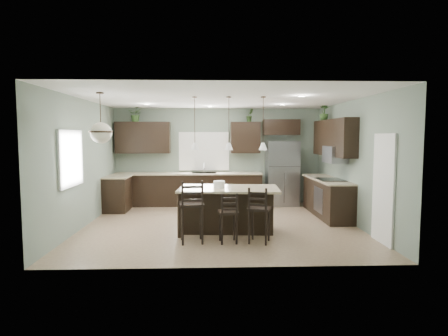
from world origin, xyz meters
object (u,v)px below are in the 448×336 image
bar_stool_center (228,218)px  bar_stool_right (259,215)px  serving_dish (219,184)px  kitchen_island (229,210)px  bar_stool_left (192,211)px  plant_back_left (136,114)px  refrigerator (282,173)px

bar_stool_center → bar_stool_right: bearing=-7.4°
serving_dish → kitchen_island: bearing=-4.3°
serving_dish → bar_stool_center: (0.15, -0.85, -0.52)m
serving_dish → bar_stool_left: 1.04m
plant_back_left → kitchen_island: bearing=-51.6°
kitchen_island → bar_stool_center: size_ratio=2.15×
refrigerator → kitchen_island: 3.47m
serving_dish → bar_stool_right: size_ratio=0.23×
bar_stool_left → bar_stool_center: bearing=-10.7°
refrigerator → kitchen_island: size_ratio=0.90×
bar_stool_left → serving_dish: bearing=50.0°
kitchen_island → serving_dish: (-0.20, 0.01, 0.53)m
bar_stool_left → bar_stool_center: bar_stool_left is taller
refrigerator → serving_dish: 3.53m
refrigerator → bar_stool_center: refrigerator is taller
refrigerator → bar_stool_center: bearing=-114.4°
refrigerator → bar_stool_right: 4.04m
refrigerator → kitchen_island: bearing=-119.4°
plant_back_left → refrigerator: bearing=-2.1°
bar_stool_left → bar_stool_right: bearing=-9.5°
kitchen_island → bar_stool_center: bar_stool_center is taller
kitchen_island → bar_stool_right: (0.53, -0.85, 0.07)m
bar_stool_center → refrigerator: bearing=59.7°
plant_back_left → bar_stool_center: bearing=-58.5°
serving_dish → bar_stool_right: (0.73, -0.87, -0.47)m
kitchen_island → bar_stool_center: 0.84m
bar_stool_right → plant_back_left: 5.43m
refrigerator → kitchen_island: refrigerator is taller
refrigerator → kitchen_island: (-1.69, -2.99, -0.46)m
refrigerator → plant_back_left: size_ratio=4.30×
refrigerator → bar_stool_center: (-1.74, -3.83, -0.45)m
bar_stool_right → kitchen_island: bearing=140.0°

